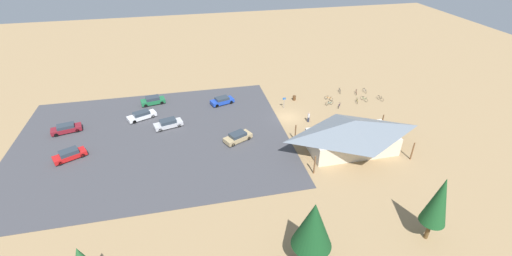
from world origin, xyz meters
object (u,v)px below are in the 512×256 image
object	(u,v)px
bicycle_red_edge_north	(356,92)
bicycle_white_lone_east	(364,91)
car_silver_far_end	(168,123)
car_white_front_row	(142,115)
bicycle_purple_back_row	(339,106)
car_green_end_stall	(153,100)
bike_pavilion	(353,133)
bicycle_teal_yard_left	(329,103)
car_maroon_second_row	(66,128)
lot_sign	(284,101)
trash_bin	(294,98)
car_red_by_curb	(69,155)
pine_far_west	(313,225)
pine_west	(439,201)
visitor_by_pavilion	(309,117)
car_tan_aisle_side	(238,137)
bicycle_silver_edge_south	(340,91)
bicycle_black_trailside	(380,98)
car_blue_back_corner	(222,101)
bicycle_orange_yard_right	(329,98)
bicycle_green_by_bin	(364,99)
bicycle_yellow_yard_center	(357,101)

from	to	relation	value
bicycle_red_edge_north	bicycle_white_lone_east	distance (m)	2.02
car_silver_far_end	car_white_front_row	world-z (taller)	car_silver_far_end
bicycle_purple_back_row	car_green_end_stall	xyz separation A→B (m)	(33.38, -8.71, 0.42)
bike_pavilion	bicycle_teal_yard_left	bearing A→B (deg)	-100.28
bicycle_teal_yard_left	car_maroon_second_row	size ratio (longest dim) A/B	0.35
lot_sign	car_silver_far_end	distance (m)	20.78
trash_bin	car_red_by_curb	xyz separation A→B (m)	(37.33, 11.00, 0.31)
bicycle_teal_yard_left	lot_sign	bearing A→B (deg)	-4.59
pine_far_west	pine_west	bearing A→B (deg)	-178.97
pine_far_west	visitor_by_pavilion	distance (m)	28.66
car_tan_aisle_side	pine_west	bearing A→B (deg)	125.71
car_green_end_stall	car_tan_aisle_side	bearing A→B (deg)	130.15
car_white_front_row	bicycle_silver_edge_south	bearing A→B (deg)	-176.18
pine_far_west	car_maroon_second_row	bearing A→B (deg)	-47.01
bicycle_black_trailside	visitor_by_pavilion	distance (m)	16.89
bicycle_purple_back_row	car_maroon_second_row	size ratio (longest dim) A/B	0.30
pine_west	car_silver_far_end	distance (m)	40.51
pine_far_west	bicycle_black_trailside	size ratio (longest dim) A/B	4.67
bicycle_red_edge_north	pine_far_west	bearing A→B (deg)	57.15
car_silver_far_end	car_blue_back_corner	size ratio (longest dim) A/B	1.07
pine_west	car_tan_aisle_side	size ratio (longest dim) A/B	1.74
bike_pavilion	pine_west	distance (m)	17.41
car_white_front_row	car_green_end_stall	distance (m)	5.63
car_maroon_second_row	trash_bin	bearing A→B (deg)	-175.50
pine_far_west	car_tan_aisle_side	size ratio (longest dim) A/B	1.68
bicycle_orange_yard_right	bicycle_green_by_bin	xyz separation A→B (m)	(-6.44, 1.78, 0.01)
bicycle_purple_back_row	car_maroon_second_row	bearing A→B (deg)	-1.83
bicycle_orange_yard_right	car_maroon_second_row	distance (m)	46.00
bicycle_white_lone_east	bicycle_silver_edge_south	distance (m)	4.97
bicycle_teal_yard_left	car_silver_far_end	distance (m)	29.25
bicycle_yellow_yard_center	car_silver_far_end	world-z (taller)	car_silver_far_end
bicycle_yellow_yard_center	visitor_by_pavilion	world-z (taller)	visitor_by_pavilion
bicycle_white_lone_east	trash_bin	bearing A→B (deg)	1.06
bicycle_white_lone_east	car_blue_back_corner	world-z (taller)	car_blue_back_corner
pine_far_west	car_blue_back_corner	xyz separation A→B (m)	(3.84, -36.36, -4.65)
bicycle_green_by_bin	car_white_front_row	world-z (taller)	car_white_front_row
trash_bin	bicycle_green_by_bin	distance (m)	13.25
car_red_by_curb	car_white_front_row	size ratio (longest dim) A/B	0.93
bike_pavilion	car_red_by_curb	size ratio (longest dim) A/B	3.23
bicycle_white_lone_east	car_green_end_stall	bearing A→B (deg)	-5.34
pine_far_west	car_silver_far_end	world-z (taller)	pine_far_west
bicycle_black_trailside	car_white_front_row	bearing A→B (deg)	-3.04
pine_far_west	bicycle_teal_yard_left	world-z (taller)	pine_far_west
car_red_by_curb	bicycle_white_lone_east	bearing A→B (deg)	-167.79
bicycle_teal_yard_left	car_blue_back_corner	size ratio (longest dim) A/B	0.36
bicycle_white_lone_east	car_maroon_second_row	bearing A→B (deg)	3.57
lot_sign	bicycle_red_edge_north	world-z (taller)	lot_sign
bicycle_red_edge_north	car_maroon_second_row	xyz separation A→B (m)	(52.32, 3.03, 0.37)
bicycle_purple_back_row	bicycle_black_trailside	size ratio (longest dim) A/B	0.84
bicycle_orange_yard_right	car_green_end_stall	bearing A→B (deg)	-9.58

